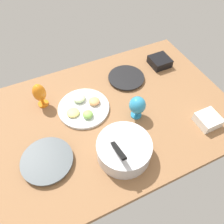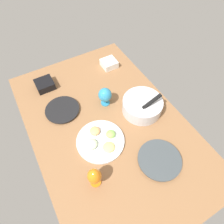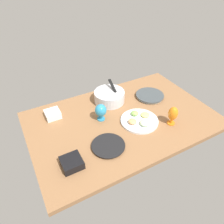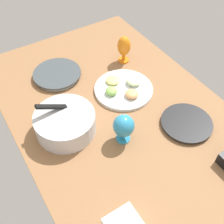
# 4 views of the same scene
# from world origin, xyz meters

# --- Properties ---
(ground_plane) EXTENTS (1.60, 1.04, 0.04)m
(ground_plane) POSITION_xyz_m (0.00, 0.00, -0.02)
(ground_plane) COLOR #8C603D
(dinner_plate_left) EXTENTS (0.25, 0.25, 0.02)m
(dinner_plate_left) POSITION_xyz_m (-0.26, -0.24, 0.01)
(dinner_plate_left) COLOR #4C4C51
(dinner_plate_left) RESTS_ON ground_plane
(dinner_plate_right) EXTENTS (0.28, 0.28, 0.03)m
(dinner_plate_right) POSITION_xyz_m (0.41, 0.15, 0.02)
(dinner_plate_right) COLOR silver
(dinner_plate_right) RESTS_ON ground_plane
(mixing_bowl) EXTENTS (0.29, 0.29, 0.18)m
(mixing_bowl) POSITION_xyz_m (0.02, 0.28, 0.06)
(mixing_bowl) COLOR silver
(mixing_bowl) RESTS_ON ground_plane
(fruit_platter) EXTENTS (0.32, 0.32, 0.05)m
(fruit_platter) POSITION_xyz_m (0.10, -0.11, 0.02)
(fruit_platter) COLOR silver
(fruit_platter) RESTS_ON ground_plane
(hurricane_glass_orange) EXTENTS (0.08, 0.08, 0.17)m
(hurricane_glass_orange) POSITION_xyz_m (0.33, -0.25, 0.10)
(hurricane_glass_orange) COLOR orange
(hurricane_glass_orange) RESTS_ON ground_plane
(hurricane_glass_blue) EXTENTS (0.10, 0.10, 0.15)m
(hurricane_glass_blue) POSITION_xyz_m (-0.17, 0.08, 0.09)
(hurricane_glass_blue) COLOR teal
(hurricane_glass_blue) RESTS_ON ground_plane
(square_bowl_black) EXTENTS (0.14, 0.14, 0.06)m
(square_bowl_black) POSITION_xyz_m (-0.56, -0.27, 0.03)
(square_bowl_black) COLOR black
(square_bowl_black) RESTS_ON ground_plane
(square_bowl_white) EXTENTS (0.13, 0.13, 0.06)m
(square_bowl_white) POSITION_xyz_m (-0.53, 0.31, 0.03)
(square_bowl_white) COLOR white
(square_bowl_white) RESTS_ON ground_plane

